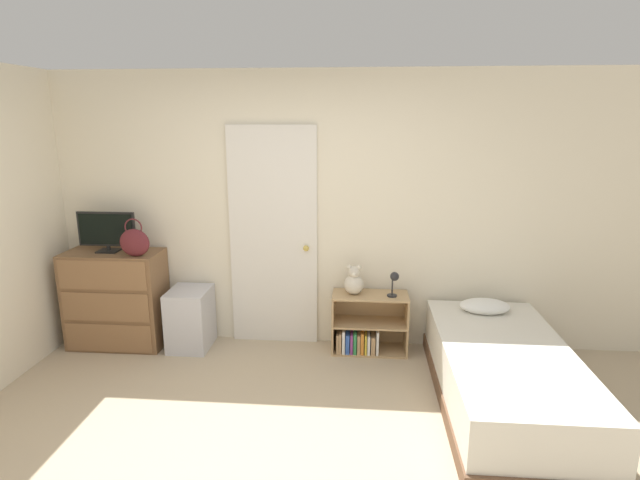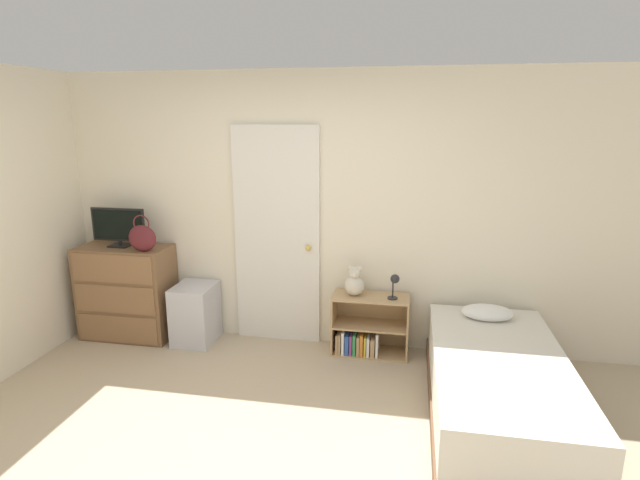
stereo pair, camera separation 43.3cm
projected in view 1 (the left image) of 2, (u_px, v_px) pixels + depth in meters
The scene contains 11 objects.
ground_plane at pixel (251, 480), 3.01m from camera, with size 16.00×16.00×0.00m, color tan.
wall_back at pixel (293, 212), 4.65m from camera, with size 10.00×0.06×2.55m.
door_closed at pixel (274, 238), 4.67m from camera, with size 0.82×0.09×2.07m.
dresser at pixel (116, 299), 4.72m from camera, with size 0.89×0.43×0.92m.
tv at pixel (107, 231), 4.58m from camera, with size 0.54×0.16×0.37m.
handbag at pixel (135, 242), 4.44m from camera, with size 0.27×0.11×0.35m.
storage_bin at pixel (190, 319), 4.70m from camera, with size 0.37×0.43×0.57m.
bookshelf at pixel (365, 329), 4.64m from camera, with size 0.69×0.32×0.56m.
teddy_bear at pixel (354, 282), 4.54m from camera, with size 0.18×0.18×0.28m.
desk_lamp at pixel (394, 280), 4.46m from camera, with size 0.10×0.10×0.23m.
bed at pixel (504, 375), 3.76m from camera, with size 0.96×1.99×0.58m.
Camera 1 is at (0.63, -2.54, 2.12)m, focal length 28.00 mm.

